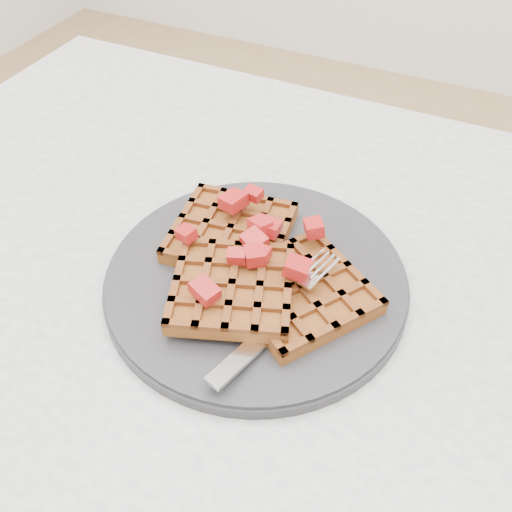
% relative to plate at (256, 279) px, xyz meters
% --- Properties ---
extents(table, '(1.20, 0.80, 0.75)m').
position_rel_plate_xyz_m(table, '(0.08, -0.01, -0.12)').
color(table, silver).
rests_on(table, ground).
extents(plate, '(0.30, 0.30, 0.02)m').
position_rel_plate_xyz_m(plate, '(0.00, 0.00, 0.00)').
color(plate, '#252528').
rests_on(plate, table).
extents(waffles, '(0.24, 0.21, 0.03)m').
position_rel_plate_xyz_m(waffles, '(0.00, -0.00, 0.02)').
color(waffles, brown).
rests_on(waffles, plate).
extents(strawberry_pile, '(0.15, 0.15, 0.02)m').
position_rel_plate_xyz_m(strawberry_pile, '(0.00, 0.00, 0.05)').
color(strawberry_pile, '#890003').
rests_on(strawberry_pile, waffles).
extents(fork, '(0.07, 0.18, 0.02)m').
position_rel_plate_xyz_m(fork, '(0.05, -0.04, 0.02)').
color(fork, silver).
rests_on(fork, plate).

